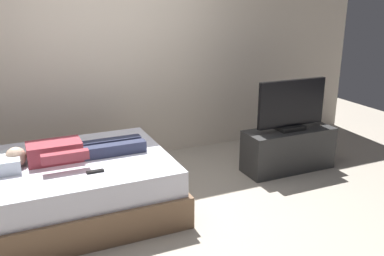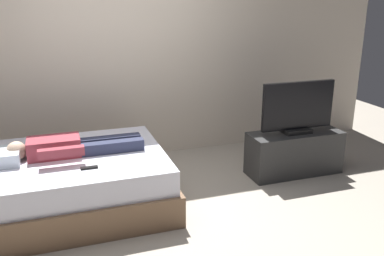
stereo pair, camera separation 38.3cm
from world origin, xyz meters
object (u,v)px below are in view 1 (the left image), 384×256
Objects in this scene: bed at (70,187)px; tv at (291,106)px; tv_stand at (288,150)px; person at (69,151)px; remote at (95,171)px.

tv is (2.53, 0.02, 0.52)m from bed.
person is at bearing -179.90° from tv_stand.
tv_stand is at bearing 9.87° from remote.
remote is 0.14× the size of tv_stand.
remote reaches higher than tv_stand.
person reaches higher than bed.
tv is at bearing 0.10° from person.
tv is at bearing 0.56° from bed.
tv_stand is (2.50, 0.00, -0.37)m from person.
person is at bearing -179.90° from tv.
bed is 0.36m from person.
remote is (0.15, -0.40, -0.07)m from person.
tv_stand is 0.53m from tv.
tv_stand is at bearing 0.56° from bed.
bed is at bearing -179.44° from tv.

